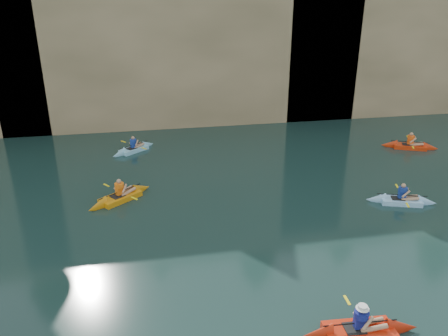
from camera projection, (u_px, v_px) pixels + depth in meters
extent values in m
cube|color=tan|center=(150.00, 27.00, 35.22)|extent=(70.00, 16.00, 12.00)
cube|color=tan|center=(185.00, 40.00, 28.96)|extent=(24.00, 2.40, 11.40)
cube|color=black|center=(98.00, 107.00, 28.88)|extent=(3.50, 1.00, 3.20)
cube|color=black|center=(299.00, 89.00, 31.07)|extent=(5.00, 1.00, 4.50)
cube|color=red|center=(359.00, 331.00, 11.95)|extent=(2.68, 1.00, 0.30)
cone|color=red|center=(402.00, 327.00, 12.09)|extent=(0.98, 0.85, 0.79)
cone|color=red|center=(315.00, 335.00, 11.81)|extent=(0.98, 0.85, 0.79)
cube|color=black|center=(354.00, 328.00, 11.89)|extent=(0.58, 0.53, 0.04)
cube|color=navy|center=(361.00, 319.00, 11.80)|extent=(0.35, 0.24, 0.50)
sphere|color=tan|center=(362.00, 309.00, 11.66)|extent=(0.21, 0.21, 0.21)
cylinder|color=black|center=(360.00, 323.00, 11.84)|extent=(2.09, 0.18, 0.04)
cube|color=yellow|center=(347.00, 300.00, 12.71)|extent=(0.11, 0.42, 0.02)
cylinder|color=white|center=(363.00, 308.00, 11.64)|extent=(0.36, 0.36, 0.10)
cube|color=orange|center=(120.00, 197.00, 19.70)|extent=(2.53, 2.21, 0.28)
cone|color=orange|center=(142.00, 189.00, 20.54)|extent=(1.19, 1.16, 0.77)
cone|color=orange|center=(97.00, 206.00, 18.85)|extent=(1.19, 1.16, 0.77)
cube|color=black|center=(117.00, 196.00, 19.55)|extent=(0.73, 0.72, 0.04)
cube|color=orange|center=(120.00, 189.00, 19.54)|extent=(0.41, 0.39, 0.51)
sphere|color=tan|center=(119.00, 181.00, 19.40)|extent=(0.22, 0.22, 0.22)
cylinder|color=black|center=(120.00, 192.00, 19.59)|extent=(1.82, 1.42, 0.04)
cube|color=yellow|center=(106.00, 185.00, 20.22)|extent=(0.32, 0.38, 0.02)
cube|color=yellow|center=(134.00, 198.00, 18.96)|extent=(0.32, 0.38, 0.02)
cube|color=#98D3FF|center=(401.00, 201.00, 19.39)|extent=(2.46, 1.46, 0.27)
cone|color=#98D3FF|center=(427.00, 202.00, 19.26)|extent=(1.01, 0.95, 0.72)
cone|color=#98D3FF|center=(375.00, 199.00, 19.53)|extent=(1.01, 0.95, 0.72)
cube|color=black|center=(398.00, 198.00, 19.37)|extent=(0.67, 0.60, 0.04)
cube|color=navy|center=(402.00, 193.00, 19.25)|extent=(0.38, 0.31, 0.48)
sphere|color=tan|center=(404.00, 186.00, 19.11)|extent=(0.20, 0.20, 0.20)
cylinder|color=black|center=(402.00, 195.00, 19.29)|extent=(2.04, 0.71, 0.04)
cube|color=yellow|center=(397.00, 186.00, 20.18)|extent=(0.21, 0.42, 0.02)
cube|color=yellow|center=(408.00, 205.00, 18.40)|extent=(0.21, 0.42, 0.02)
cube|color=#8DD3ED|center=(134.00, 149.00, 25.64)|extent=(2.27, 2.03, 0.25)
cone|color=#8DD3ED|center=(148.00, 145.00, 26.42)|extent=(1.08, 1.06, 0.70)
cone|color=#8DD3ED|center=(119.00, 154.00, 24.87)|extent=(1.08, 1.06, 0.70)
cube|color=black|center=(132.00, 148.00, 25.50)|extent=(0.70, 0.68, 0.04)
cube|color=navy|center=(133.00, 143.00, 25.51)|extent=(0.37, 0.36, 0.47)
sphere|color=tan|center=(133.00, 138.00, 25.38)|extent=(0.20, 0.20, 0.20)
cylinder|color=black|center=(133.00, 145.00, 25.54)|extent=(1.62, 1.32, 0.04)
cube|color=yellow|center=(124.00, 142.00, 26.10)|extent=(0.33, 0.38, 0.02)
cube|color=yellow|center=(144.00, 148.00, 24.99)|extent=(0.33, 0.38, 0.02)
cube|color=red|center=(410.00, 146.00, 26.11)|extent=(2.60, 1.72, 0.27)
cone|color=red|center=(431.00, 148.00, 25.87)|extent=(1.11, 1.04, 0.75)
cone|color=red|center=(389.00, 145.00, 26.35)|extent=(1.11, 1.04, 0.75)
cube|color=black|center=(407.00, 144.00, 26.10)|extent=(0.69, 0.65, 0.04)
cube|color=#FC5B15|center=(411.00, 140.00, 25.96)|extent=(0.40, 0.34, 0.50)
sphere|color=tan|center=(412.00, 134.00, 25.83)|extent=(0.21, 0.21, 0.21)
cylinder|color=black|center=(410.00, 142.00, 26.01)|extent=(2.03, 0.92, 0.04)
cube|color=yellow|center=(408.00, 137.00, 26.91)|extent=(0.24, 0.42, 0.02)
cube|color=yellow|center=(413.00, 147.00, 25.10)|extent=(0.24, 0.42, 0.02)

